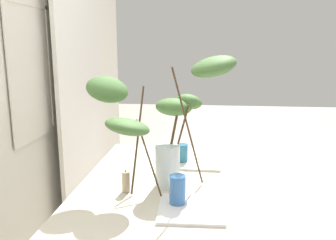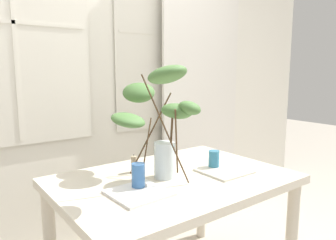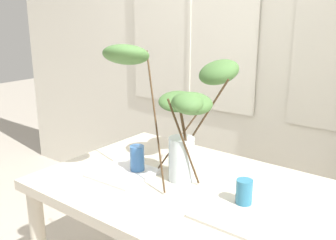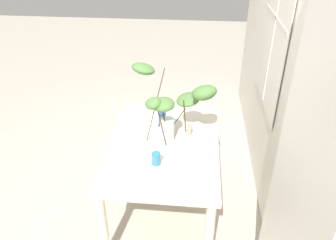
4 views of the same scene
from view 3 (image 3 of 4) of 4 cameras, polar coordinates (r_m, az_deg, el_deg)
name	(u,v)px [view 3 (image 3 of 4)]	position (r m, az deg, el deg)	size (l,w,h in m)	color
back_wall_with_windows	(282,9)	(2.53, 16.49, 15.49)	(5.20, 0.14, 3.09)	silver
dining_table	(186,203)	(1.88, 2.70, -12.16)	(1.36, 0.94, 0.76)	beige
vase_with_branches	(185,100)	(1.81, 2.47, 2.93)	(0.49, 0.77, 0.68)	silver
drinking_glass_blue_left	(137,159)	(1.93, -4.56, -5.81)	(0.07, 0.07, 0.14)	#386BAD
drinking_glass_blue_right	(244,193)	(1.65, 11.15, -10.52)	(0.07, 0.07, 0.12)	teal
plate_square_left	(124,173)	(1.94, -6.56, -7.81)	(0.28, 0.28, 0.01)	white
plate_square_right	(233,213)	(1.60, 9.54, -13.38)	(0.27, 0.27, 0.01)	silver
pillar_candle	(188,154)	(2.05, 2.99, -5.03)	(0.04, 0.04, 0.11)	tan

